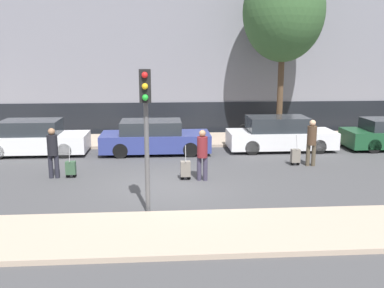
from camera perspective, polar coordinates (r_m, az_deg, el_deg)
ground_plane at (r=13.50m, az=-2.86°, el=-5.58°), size 80.00×80.00×0.00m
sidewalk_near at (r=9.97m, az=-2.34°, el=-11.74°), size 28.00×2.50×0.12m
sidewalk_far at (r=20.28m, az=-3.34°, el=0.54°), size 28.00×3.00×0.12m
building_facade at (r=23.22m, az=-3.67°, el=18.09°), size 28.00×2.07×13.16m
parked_car_0 at (r=18.66m, az=-20.24°, el=0.70°), size 4.18×1.73×1.42m
parked_car_1 at (r=17.80m, az=-5.03°, el=0.83°), size 4.49×1.80×1.37m
parked_car_2 at (r=18.63m, az=11.62°, el=1.22°), size 4.52×1.71×1.46m
pedestrian_left at (r=14.80m, az=-18.09°, el=-0.76°), size 0.35×0.34×1.69m
trolley_left at (r=14.83m, az=-15.86°, el=-3.08°), size 0.34×0.29×1.10m
pedestrian_center at (r=13.82m, az=1.38°, el=-1.08°), size 0.35×0.34×1.67m
trolley_center at (r=14.02m, az=-0.87°, el=-3.33°), size 0.34×0.29×1.16m
pedestrian_right at (r=16.23m, az=15.67°, el=0.53°), size 0.35×0.34×1.72m
trolley_right at (r=16.28m, az=13.63°, el=-1.54°), size 0.34×0.29×1.15m
traffic_light at (r=10.62m, az=-6.18°, el=4.19°), size 0.28×0.47×3.70m
parked_bicycle at (r=20.40m, az=8.54°, el=1.73°), size 1.77×0.06×0.96m
bare_tree_near_crossing at (r=20.73m, az=12.12°, el=16.86°), size 3.72×3.72×8.10m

